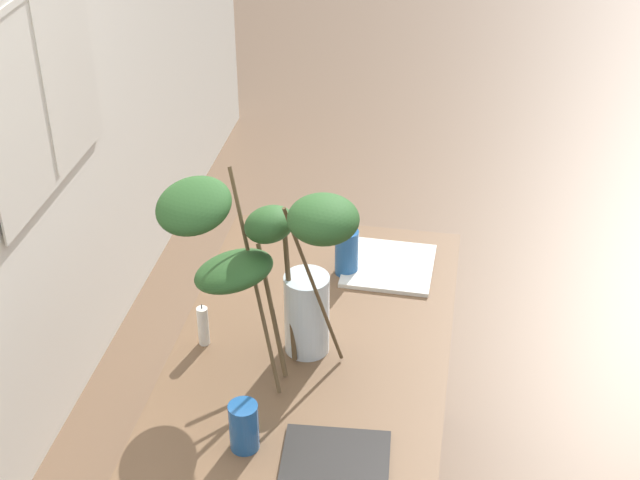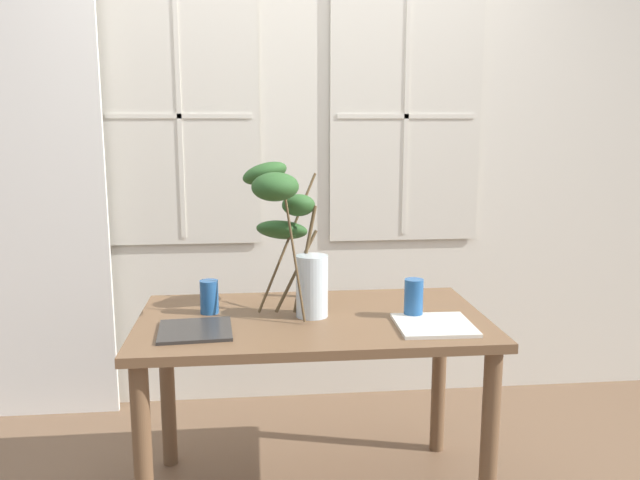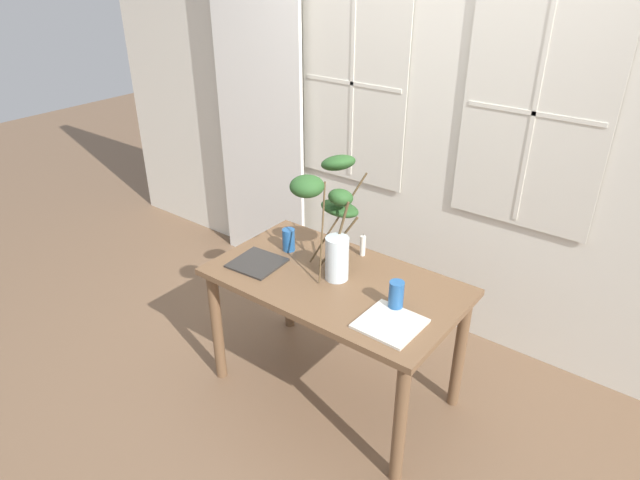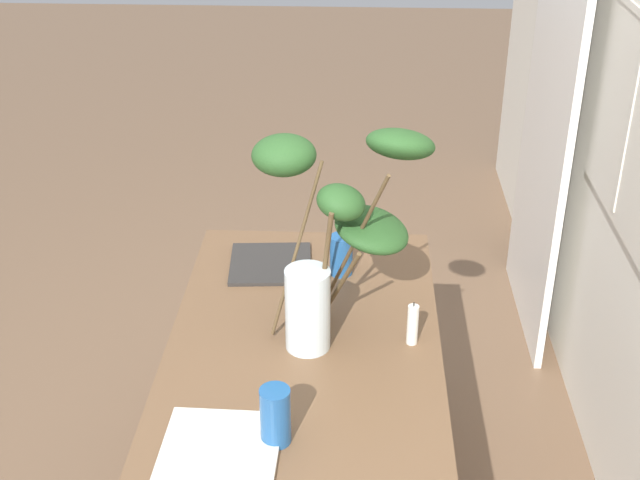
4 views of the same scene
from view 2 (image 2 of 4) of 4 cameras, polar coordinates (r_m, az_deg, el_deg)
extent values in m
cube|color=silver|center=(3.42, -2.30, 7.56)|extent=(5.91, 0.12, 2.64)
cube|color=white|center=(3.36, -12.29, 10.63)|extent=(0.72, 0.01, 1.23)
cube|color=silver|center=(3.36, -12.29, 10.63)|extent=(0.79, 0.01, 1.30)
cube|color=silver|center=(3.35, -12.30, 10.63)|extent=(0.02, 0.01, 1.23)
cube|color=silver|center=(3.35, -12.30, 10.63)|extent=(0.72, 0.01, 0.02)
cube|color=white|center=(3.43, 7.59, 10.76)|extent=(0.72, 0.01, 1.23)
cube|color=silver|center=(3.43, 7.60, 10.76)|extent=(0.79, 0.01, 1.30)
cube|color=silver|center=(3.42, 7.62, 10.76)|extent=(0.02, 0.01, 1.23)
cube|color=silver|center=(3.42, 7.62, 10.76)|extent=(0.72, 0.01, 0.02)
cube|color=white|center=(3.45, -24.98, 6.15)|extent=(0.80, 0.03, 2.58)
cube|color=brown|center=(2.50, -0.68, -7.17)|extent=(1.33, 0.76, 0.03)
cylinder|color=brown|center=(2.38, -15.32, -18.40)|extent=(0.06, 0.06, 0.72)
cylinder|color=brown|center=(2.49, 14.70, -17.04)|extent=(0.06, 0.06, 0.72)
cylinder|color=brown|center=(2.94, -13.30, -12.46)|extent=(0.06, 0.06, 0.72)
cylinder|color=brown|center=(3.03, 10.43, -11.66)|extent=(0.06, 0.06, 0.72)
cylinder|color=silver|center=(2.47, -0.77, -4.08)|extent=(0.12, 0.12, 0.24)
cylinder|color=silver|center=(2.49, -0.77, -5.77)|extent=(0.11, 0.11, 0.08)
cylinder|color=brown|center=(2.54, -2.10, -2.74)|extent=(0.18, 0.12, 0.31)
ellipsoid|color=#285123|center=(2.59, -3.37, 0.90)|extent=(0.29, 0.29, 0.15)
cylinder|color=brown|center=(2.49, -1.34, -1.71)|extent=(0.10, 0.06, 0.41)
ellipsoid|color=#285123|center=(2.50, -1.91, 3.09)|extent=(0.17, 0.19, 0.13)
cylinder|color=brown|center=(2.40, -2.31, -1.10)|extent=(0.08, 0.15, 0.50)
ellipsoid|color=#285123|center=(2.33, -3.97, 4.70)|extent=(0.23, 0.23, 0.11)
cylinder|color=brown|center=(2.55, -2.88, -0.15)|extent=(0.25, 0.18, 0.53)
ellipsoid|color=#285123|center=(2.63, -4.90, 5.88)|extent=(0.27, 0.27, 0.15)
cylinder|color=#235693|center=(2.56, -9.73, -4.96)|extent=(0.07, 0.07, 0.13)
cylinder|color=#235693|center=(2.50, 8.25, -5.10)|extent=(0.07, 0.07, 0.15)
cube|color=#2D2B28|center=(2.37, -10.94, -7.81)|extent=(0.27, 0.27, 0.01)
cube|color=silver|center=(2.41, 10.03, -7.39)|extent=(0.28, 0.28, 0.01)
cylinder|color=silver|center=(2.76, -1.82, -3.79)|extent=(0.03, 0.03, 0.12)
cylinder|color=black|center=(2.75, -1.83, -2.46)|extent=(0.00, 0.00, 0.01)
camera|label=1|loc=(2.83, -50.69, 25.70)|focal=52.81mm
camera|label=3|loc=(1.88, 77.30, 28.56)|focal=31.41mm
camera|label=4|loc=(3.37, 36.42, 19.66)|focal=48.49mm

